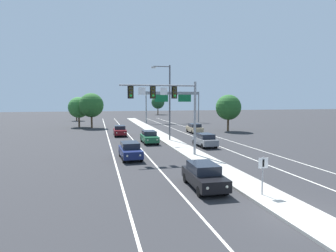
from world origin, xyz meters
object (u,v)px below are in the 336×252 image
object	(u,v)px
highway_sign_gantry	(173,97)
tree_far_right_c	(158,102)
street_lamp_median	(168,98)
car_oncoming_navy	(130,150)
car_oncoming_darkred	(120,130)
car_oncoming_green	(149,137)
car_receding_grey	(205,140)
car_receding_tan	(195,128)
tree_far_left_b	(76,108)
car_oncoming_black	(204,176)
tree_far_left_a	(79,107)
tree_far_right_b	(228,107)
median_sign_post	(263,170)
overhead_signal_mast	(169,101)
tree_far_left_c	(91,105)

from	to	relation	value
highway_sign_gantry	tree_far_right_c	distance (m)	38.32
street_lamp_median	car_oncoming_navy	distance (m)	13.35
street_lamp_median	car_oncoming_darkred	xyz separation A→B (m)	(-5.93, 7.29, -4.97)
highway_sign_gantry	tree_far_right_c	world-z (taller)	highway_sign_gantry
car_oncoming_green	car_receding_grey	distance (m)	7.32
tree_far_right_c	car_receding_tan	bearing A→B (deg)	-95.78
tree_far_left_b	car_oncoming_black	bearing A→B (deg)	-79.39
car_receding_tan	tree_far_left_a	xyz separation A→B (m)	(-19.45, 15.53, 3.16)
car_oncoming_green	street_lamp_median	bearing A→B (deg)	25.53
tree_far_right_b	median_sign_post	bearing A→B (deg)	-112.09
median_sign_post	car_oncoming_darkred	distance (m)	31.21
car_oncoming_green	car_oncoming_navy	bearing A→B (deg)	-110.43
median_sign_post	street_lamp_median	xyz separation A→B (m)	(0.08, 23.36, 4.21)
street_lamp_median	tree_far_left_a	xyz separation A→B (m)	(-12.91, 23.65, -1.81)
median_sign_post	car_receding_grey	xyz separation A→B (m)	(3.22, 17.76, -0.77)
car_oncoming_green	tree_far_left_a	xyz separation A→B (m)	(-10.09, 25.00, 3.16)
car_oncoming_navy	tree_far_right_b	bearing A→B (deg)	45.82
car_receding_grey	tree_far_right_c	bearing A→B (deg)	82.67
car_oncoming_green	highway_sign_gantry	bearing A→B (deg)	70.11
car_oncoming_darkred	tree_far_left_a	distance (m)	18.07
street_lamp_median	median_sign_post	bearing A→B (deg)	-90.20
median_sign_post	tree_far_left_a	world-z (taller)	tree_far_left_a
median_sign_post	car_oncoming_darkred	world-z (taller)	median_sign_post
car_oncoming_green	tree_far_right_b	world-z (taller)	tree_far_right_b
median_sign_post	tree_far_left_a	size ratio (longest dim) A/B	0.36
median_sign_post	tree_far_left_a	distance (m)	48.80
overhead_signal_mast	tree_far_left_c	distance (m)	32.75
car_oncoming_black	car_receding_grey	size ratio (longest dim) A/B	1.01
overhead_signal_mast	car_oncoming_black	size ratio (longest dim) A/B	1.66
car_oncoming_black	tree_far_right_b	world-z (taller)	tree_far_right_b
car_oncoming_black	car_receding_tan	size ratio (longest dim) A/B	1.00
overhead_signal_mast	median_sign_post	distance (m)	13.45
street_lamp_median	car_receding_grey	distance (m)	8.12
car_oncoming_green	tree_far_right_c	xyz separation A→B (m)	(15.39, 69.08, 3.72)
median_sign_post	tree_far_left_b	bearing A→B (deg)	102.48
tree_far_right_c	tree_far_left_a	distance (m)	50.92
tree_far_left_c	tree_far_right_c	world-z (taller)	tree_far_right_c
car_oncoming_navy	tree_far_right_c	distance (m)	80.72
tree_far_right_c	tree_far_left_a	size ratio (longest dim) A/B	1.14
street_lamp_median	car_receding_tan	world-z (taller)	street_lamp_median
median_sign_post	tree_far_right_c	size ratio (longest dim) A/B	0.32
car_oncoming_black	tree_far_left_a	xyz separation A→B (m)	(-10.15, 44.64, 3.16)
highway_sign_gantry	tree_far_left_b	world-z (taller)	highway_sign_gantry
car_oncoming_navy	tree_far_left_a	xyz separation A→B (m)	(-6.62, 34.32, 3.16)
tree_far_left_a	car_receding_tan	bearing A→B (deg)	-38.61
car_receding_grey	tree_far_right_c	size ratio (longest dim) A/B	0.64
car_oncoming_black	highway_sign_gantry	bearing A→B (deg)	77.57
car_receding_grey	tree_far_right_b	world-z (taller)	tree_far_right_b
overhead_signal_mast	tree_far_left_c	xyz separation A→B (m)	(-7.86, 31.78, -1.03)
tree_far_left_b	tree_far_right_b	size ratio (longest dim) A/B	0.79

